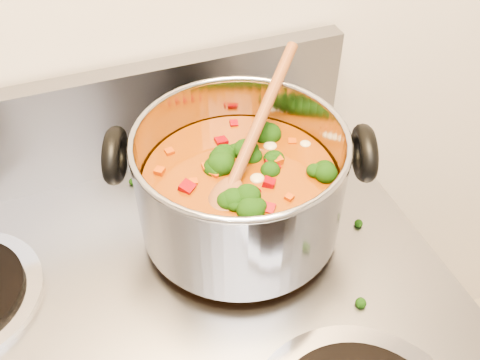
% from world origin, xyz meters
% --- Properties ---
extents(stockpot, '(0.32, 0.25, 0.15)m').
position_xyz_m(stockpot, '(0.20, 1.30, 1.00)').
color(stockpot, '#A3A4AB').
rests_on(stockpot, electric_range).
extents(wooden_spoon, '(0.20, 0.21, 0.11)m').
position_xyz_m(wooden_spoon, '(0.21, 1.31, 1.04)').
color(wooden_spoon, brown).
rests_on(wooden_spoon, stockpot).
extents(cooktop_crumbs, '(0.09, 0.30, 0.01)m').
position_xyz_m(cooktop_crumbs, '(0.35, 1.30, 0.92)').
color(cooktop_crumbs, black).
rests_on(cooktop_crumbs, electric_range).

